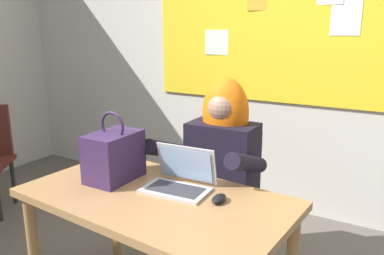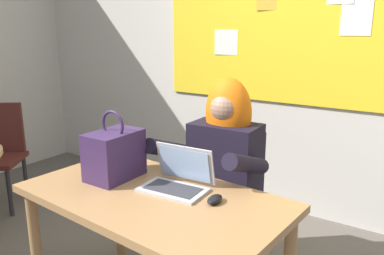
{
  "view_description": "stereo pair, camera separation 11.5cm",
  "coord_description": "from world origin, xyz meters",
  "px_view_note": "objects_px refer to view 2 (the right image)",
  "views": [
    {
      "loc": [
        0.92,
        -1.36,
        1.54
      ],
      "look_at": [
        -0.1,
        0.39,
        1.02
      ],
      "focal_mm": 36.05,
      "sensor_mm": 36.0,
      "label": 1
    },
    {
      "loc": [
        1.02,
        -1.3,
        1.54
      ],
      "look_at": [
        -0.1,
        0.39,
        1.02
      ],
      "focal_mm": 36.05,
      "sensor_mm": 36.0,
      "label": 2
    }
  ],
  "objects_px": {
    "computer_mouse": "(215,199)",
    "handbag": "(114,154)",
    "desk_main": "(153,212)",
    "chair_at_desk": "(229,191)",
    "laptop": "(178,179)",
    "person_costumed": "(220,163)"
  },
  "relations": [
    {
      "from": "chair_at_desk",
      "to": "desk_main",
      "type": "bearing_deg",
      "value": -3.38
    },
    {
      "from": "computer_mouse",
      "to": "handbag",
      "type": "distance_m",
      "value": 0.63
    },
    {
      "from": "desk_main",
      "to": "person_costumed",
      "type": "xyz_separation_m",
      "value": [
        0.05,
        0.6,
        0.09
      ]
    },
    {
      "from": "person_costumed",
      "to": "computer_mouse",
      "type": "height_order",
      "value": "person_costumed"
    },
    {
      "from": "desk_main",
      "to": "person_costumed",
      "type": "height_order",
      "value": "person_costumed"
    },
    {
      "from": "person_costumed",
      "to": "computer_mouse",
      "type": "distance_m",
      "value": 0.57
    },
    {
      "from": "chair_at_desk",
      "to": "laptop",
      "type": "height_order",
      "value": "laptop"
    },
    {
      "from": "desk_main",
      "to": "chair_at_desk",
      "type": "distance_m",
      "value": 0.74
    },
    {
      "from": "chair_at_desk",
      "to": "handbag",
      "type": "relative_size",
      "value": 2.4
    },
    {
      "from": "person_costumed",
      "to": "laptop",
      "type": "bearing_deg",
      "value": 0.25
    },
    {
      "from": "person_costumed",
      "to": "laptop",
      "type": "xyz_separation_m",
      "value": [
        0.01,
        -0.46,
        0.05
      ]
    },
    {
      "from": "person_costumed",
      "to": "handbag",
      "type": "height_order",
      "value": "person_costumed"
    },
    {
      "from": "computer_mouse",
      "to": "handbag",
      "type": "bearing_deg",
      "value": 179.46
    },
    {
      "from": "chair_at_desk",
      "to": "computer_mouse",
      "type": "distance_m",
      "value": 0.73
    },
    {
      "from": "computer_mouse",
      "to": "desk_main",
      "type": "bearing_deg",
      "value": -167.12
    },
    {
      "from": "desk_main",
      "to": "chair_at_desk",
      "type": "xyz_separation_m",
      "value": [
        0.05,
        0.73,
        -0.14
      ]
    },
    {
      "from": "chair_at_desk",
      "to": "person_costumed",
      "type": "bearing_deg",
      "value": 0.86
    },
    {
      "from": "desk_main",
      "to": "laptop",
      "type": "distance_m",
      "value": 0.21
    },
    {
      "from": "desk_main",
      "to": "laptop",
      "type": "height_order",
      "value": "laptop"
    },
    {
      "from": "desk_main",
      "to": "computer_mouse",
      "type": "distance_m",
      "value": 0.34
    },
    {
      "from": "desk_main",
      "to": "handbag",
      "type": "bearing_deg",
      "value": 168.9
    },
    {
      "from": "person_costumed",
      "to": "handbag",
      "type": "bearing_deg",
      "value": -35.19
    }
  ]
}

